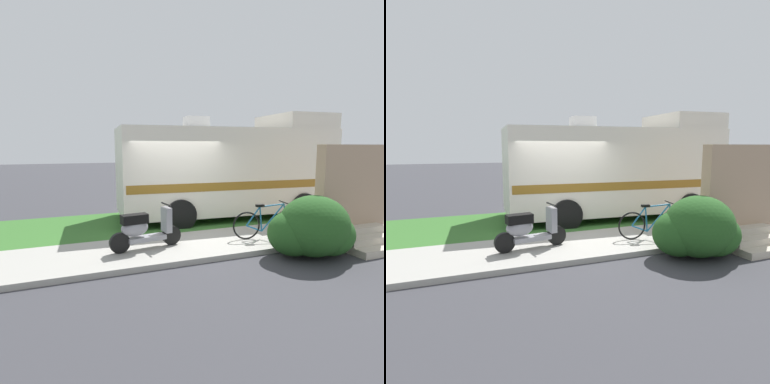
# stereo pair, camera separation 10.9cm
# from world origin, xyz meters

# --- Properties ---
(ground_plane) EXTENTS (80.00, 80.00, 0.00)m
(ground_plane) POSITION_xyz_m (0.00, 0.00, 0.00)
(ground_plane) COLOR #38383D
(sidewalk) EXTENTS (24.00, 2.00, 0.12)m
(sidewalk) POSITION_xyz_m (0.00, -1.20, 0.06)
(sidewalk) COLOR #9E9B93
(sidewalk) RESTS_ON ground
(grass_strip) EXTENTS (24.00, 3.40, 0.08)m
(grass_strip) POSITION_xyz_m (0.00, 1.50, 0.04)
(grass_strip) COLOR #336628
(grass_strip) RESTS_ON ground
(motorhome_rv) EXTENTS (7.05, 3.01, 3.41)m
(motorhome_rv) POSITION_xyz_m (2.20, 1.47, 1.62)
(motorhome_rv) COLOR silver
(motorhome_rv) RESTS_ON ground
(scooter) EXTENTS (1.65, 0.55, 0.97)m
(scooter) POSITION_xyz_m (-1.30, -1.20, 0.58)
(scooter) COLOR black
(scooter) RESTS_ON ground
(bicycle) EXTENTS (1.70, 0.52, 0.90)m
(bicycle) POSITION_xyz_m (1.68, -1.47, 0.50)
(bicycle) COLOR black
(bicycle) RESTS_ON ground
(pickup_truck_near) EXTENTS (5.07, 2.15, 1.83)m
(pickup_truck_near) POSITION_xyz_m (6.03, 5.66, 0.97)
(pickup_truck_near) COLOR maroon
(pickup_truck_near) RESTS_ON ground
(porch_steps) EXTENTS (2.00, 1.26, 2.40)m
(porch_steps) POSITION_xyz_m (3.61, -2.29, 0.97)
(porch_steps) COLOR #BCB29E
(porch_steps) RESTS_ON ground
(bush_by_porch) EXTENTS (1.84, 1.38, 1.30)m
(bush_by_porch) POSITION_xyz_m (1.99, -2.69, 0.61)
(bush_by_porch) COLOR #23511E
(bush_by_porch) RESTS_ON ground
(bottle_green) EXTENTS (0.07, 0.07, 0.27)m
(bottle_green) POSITION_xyz_m (3.10, -1.41, 0.23)
(bottle_green) COLOR navy
(bottle_green) RESTS_ON ground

